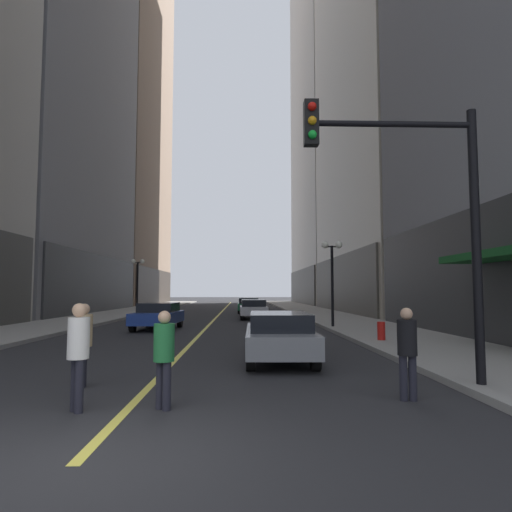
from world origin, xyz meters
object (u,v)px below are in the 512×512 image
at_px(car_green, 248,305).
at_px(street_lamp_left_far, 138,274).
at_px(pedestrian_in_white_shirt, 78,348).
at_px(pedestrian_in_tan_trench, 83,338).
at_px(pedestrian_in_black_coat, 407,347).
at_px(car_silver, 253,308).
at_px(fire_hydrant_right, 381,333).
at_px(car_blue, 158,315).
at_px(traffic_light_near_right, 422,197).
at_px(pedestrian_in_green_parka, 164,352).
at_px(car_grey, 279,334).
at_px(street_lamp_right_mid, 332,264).

distance_m(car_green, street_lamp_left_far, 9.78).
height_order(car_green, street_lamp_left_far, street_lamp_left_far).
xyz_separation_m(pedestrian_in_white_shirt, street_lamp_left_far, (-5.63, 28.55, 2.25)).
xyz_separation_m(pedestrian_in_tan_trench, pedestrian_in_black_coat, (6.10, -1.30, -0.03)).
xyz_separation_m(car_silver, pedestrian_in_tan_trench, (-3.97, -21.82, 0.25)).
distance_m(pedestrian_in_tan_trench, fire_hydrant_right, 10.87).
height_order(car_blue, pedestrian_in_white_shirt, pedestrian_in_white_shirt).
height_order(traffic_light_near_right, fire_hydrant_right, traffic_light_near_right).
xyz_separation_m(pedestrian_in_green_parka, fire_hydrant_right, (6.32, 8.83, -0.52)).
bearing_deg(car_blue, pedestrian_in_tan_trench, -85.77).
distance_m(pedestrian_in_green_parka, street_lamp_left_far, 29.37).
relative_size(car_grey, pedestrian_in_green_parka, 3.02).
relative_size(car_grey, pedestrian_in_tan_trench, 2.89).
bearing_deg(pedestrian_in_tan_trench, pedestrian_in_black_coat, -12.02).
xyz_separation_m(car_grey, car_silver, (-0.25, 18.53, -0.00)).
xyz_separation_m(car_blue, pedestrian_in_white_shirt, (1.57, -15.47, 0.28)).
relative_size(car_green, pedestrian_in_white_shirt, 2.80).
bearing_deg(fire_hydrant_right, pedestrian_in_black_coat, -104.29).
bearing_deg(street_lamp_right_mid, car_grey, -109.27).
distance_m(pedestrian_in_green_parka, street_lamp_right_mid, 16.35).
bearing_deg(pedestrian_in_white_shirt, car_blue, 95.79).
distance_m(street_lamp_right_mid, fire_hydrant_right, 6.91).
bearing_deg(pedestrian_in_white_shirt, pedestrian_in_green_parka, 4.74).
distance_m(pedestrian_in_white_shirt, fire_hydrant_right, 11.79).
xyz_separation_m(street_lamp_left_far, street_lamp_right_mid, (12.80, -13.34, 0.00)).
height_order(car_silver, car_green, same).
xyz_separation_m(traffic_light_near_right, street_lamp_left_far, (-11.75, 27.37, -0.49)).
distance_m(pedestrian_in_tan_trench, street_lamp_right_mid, 15.59).
xyz_separation_m(car_silver, fire_hydrant_right, (4.26, -14.75, -0.32)).
bearing_deg(pedestrian_in_black_coat, fire_hydrant_right, 75.71).
distance_m(car_grey, street_lamp_left_far, 25.30).
bearing_deg(car_grey, car_blue, 116.84).
distance_m(pedestrian_in_black_coat, street_lamp_left_far, 30.21).
bearing_deg(street_lamp_left_far, traffic_light_near_right, -66.76).
bearing_deg(traffic_light_near_right, car_blue, 118.28).
relative_size(street_lamp_left_far, fire_hydrant_right, 5.54).
relative_size(pedestrian_in_tan_trench, fire_hydrant_right, 2.08).
relative_size(car_silver, pedestrian_in_black_coat, 2.58).
bearing_deg(street_lamp_right_mid, pedestrian_in_black_coat, -96.36).
height_order(car_grey, car_blue, same).
distance_m(pedestrian_in_tan_trench, street_lamp_left_far, 27.25).
bearing_deg(pedestrian_in_green_parka, street_lamp_right_mid, 68.91).
xyz_separation_m(car_green, fire_hydrant_right, (4.50, -23.04, -0.32)).
distance_m(car_blue, pedestrian_in_black_coat, 16.51).
relative_size(car_grey, street_lamp_left_far, 1.09).
height_order(traffic_light_near_right, street_lamp_left_far, traffic_light_near_right).
distance_m(pedestrian_in_white_shirt, street_lamp_right_mid, 16.96).
height_order(car_silver, pedestrian_in_black_coat, pedestrian_in_black_coat).
height_order(pedestrian_in_tan_trench, pedestrian_in_black_coat, pedestrian_in_tan_trench).
height_order(pedestrian_in_black_coat, street_lamp_right_mid, street_lamp_right_mid).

